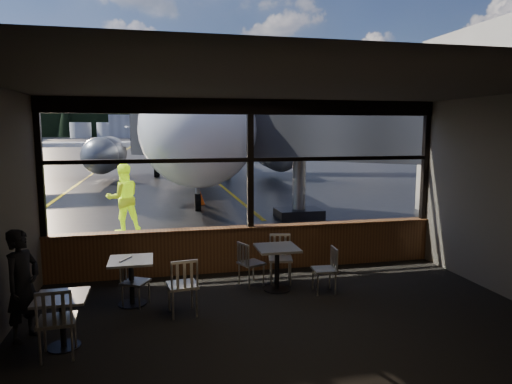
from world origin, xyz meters
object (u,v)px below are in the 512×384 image
object	(u,v)px
chair_near_e	(324,270)
cone_nose	(200,198)
passenger	(23,285)
jet_bridge	(322,146)
chair_left_s	(57,321)
chair_mid_s	(182,286)
cone_wing	(127,173)
chair_near_n	(280,259)
airliner	(191,89)
cafe_table_mid	(132,282)
cafe_table_left	(63,322)
chair_mid_w	(136,282)
ground_crew	(123,198)
cafe_table_near	(277,269)
chair_near_w	(251,264)

from	to	relation	value
chair_near_e	cone_nose	size ratio (longest dim) A/B	1.52
passenger	jet_bridge	bearing A→B (deg)	-16.74
chair_left_s	passenger	size ratio (longest dim) A/B	0.61
chair_mid_s	cone_wing	bearing A→B (deg)	88.36
chair_near_n	passenger	distance (m)	4.38
chair_near_e	passenger	bearing A→B (deg)	104.19
airliner	cafe_table_mid	world-z (taller)	airliner
chair_left_s	cafe_table_left	bearing A→B (deg)	83.20
chair_near_n	passenger	world-z (taller)	passenger
chair_mid_w	cone_nose	distance (m)	10.44
jet_bridge	cafe_table_mid	world-z (taller)	jet_bridge
chair_mid_w	chair_mid_s	bearing A→B (deg)	83.06
airliner	ground_crew	bearing A→B (deg)	-98.34
cafe_table_left	chair_mid_w	bearing A→B (deg)	55.85
chair_near_e	airliner	bearing A→B (deg)	5.71
cafe_table_mid	chair_near_n	world-z (taller)	chair_near_n
passenger	cone_nose	distance (m)	11.72
ground_crew	chair_left_s	bearing A→B (deg)	69.46
cafe_table_near	ground_crew	bearing A→B (deg)	118.05
cafe_table_mid	chair_near_w	distance (m)	2.19
airliner	chair_mid_s	bearing A→B (deg)	-91.29
cafe_table_mid	chair_left_s	world-z (taller)	chair_left_s
airliner	chair_near_n	xyz separation A→B (m)	(0.00, -20.01, -4.90)
chair_near_w	airliner	bearing A→B (deg)	154.89
chair_mid_s	cafe_table_near	bearing A→B (deg)	16.33
cafe_table_left	cafe_table_near	bearing A→B (deg)	24.34
ground_crew	cone_nose	bearing A→B (deg)	-138.56
cafe_table_left	chair_near_w	size ratio (longest dim) A/B	0.85
cone_wing	cafe_table_left	bearing A→B (deg)	-88.81
airliner	chair_mid_w	size ratio (longest dim) A/B	43.77
cafe_table_mid	chair_near_w	world-z (taller)	chair_near_w
cafe_table_mid	chair_near_n	size ratio (longest dim) A/B	0.85
chair_mid_w	jet_bridge	bearing A→B (deg)	169.52
cafe_table_mid	chair_mid_s	size ratio (longest dim) A/B	0.82
jet_bridge	chair_near_n	bearing A→B (deg)	-116.59
jet_bridge	cafe_table_left	size ratio (longest dim) A/B	15.13
chair_near_w	cone_nose	size ratio (longest dim) A/B	1.55
chair_mid_w	chair_left_s	distance (m)	1.81
airliner	cafe_table_near	xyz separation A→B (m)	(-0.17, -20.39, -4.95)
chair_near_n	chair_mid_w	size ratio (longest dim) A/B	1.15
cone_nose	ground_crew	bearing A→B (deg)	-120.79
chair_near_e	cafe_table_left	bearing A→B (deg)	110.39
passenger	cone_wing	size ratio (longest dim) A/B	3.10
airliner	chair_near_n	bearing A→B (deg)	-86.13
airliner	cone_nose	xyz separation A→B (m)	(-0.58, -10.36, -5.08)
cafe_table_mid	cone_nose	bearing A→B (deg)	78.23
jet_bridge	chair_left_s	world-z (taller)	jet_bridge
chair_left_s	chair_mid_w	bearing A→B (deg)	56.20
chair_near_n	chair_left_s	world-z (taller)	chair_left_s
airliner	chair_near_n	distance (m)	20.60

